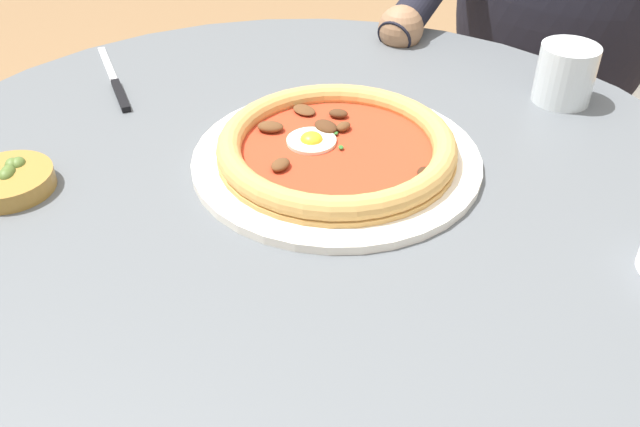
# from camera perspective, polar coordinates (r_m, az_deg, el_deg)

# --- Properties ---
(dining_table) EXTENTS (1.00, 1.00, 0.72)m
(dining_table) POSITION_cam_1_polar(r_m,az_deg,el_deg) (0.84, -1.72, -6.56)
(dining_table) COLOR #565B60
(dining_table) RESTS_ON ground
(pizza_on_plate) EXTENTS (0.33, 0.33, 0.04)m
(pizza_on_plate) POSITION_cam_1_polar(r_m,az_deg,el_deg) (0.79, 1.35, 5.26)
(pizza_on_plate) COLOR white
(pizza_on_plate) RESTS_ON dining_table
(water_glass) EXTENTS (0.08, 0.08, 0.08)m
(water_glass) POSITION_cam_1_polar(r_m,az_deg,el_deg) (0.97, 19.56, 10.61)
(water_glass) COLOR silver
(water_glass) RESTS_ON dining_table
(steak_knife) EXTENTS (0.21, 0.07, 0.01)m
(steak_knife) POSITION_cam_1_polar(r_m,az_deg,el_deg) (1.00, -16.43, 10.07)
(steak_knife) COLOR silver
(steak_knife) RESTS_ON dining_table
(olive_pan) EXTENTS (0.10, 0.12, 0.04)m
(olive_pan) POSITION_cam_1_polar(r_m,az_deg,el_deg) (0.82, -24.41, 2.52)
(olive_pan) COLOR olive
(olive_pan) RESTS_ON dining_table
(diner_person) EXTENTS (0.44, 0.57, 1.14)m
(diner_person) POSITION_cam_1_polar(r_m,az_deg,el_deg) (1.41, 17.12, 8.06)
(diner_person) COLOR #282833
(diner_person) RESTS_ON ground
(cafe_chair_diner) EXTENTS (0.60, 0.60, 0.86)m
(cafe_chair_diner) POSITION_cam_1_polar(r_m,az_deg,el_deg) (1.53, 19.42, 10.31)
(cafe_chair_diner) COLOR beige
(cafe_chair_diner) RESTS_ON ground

